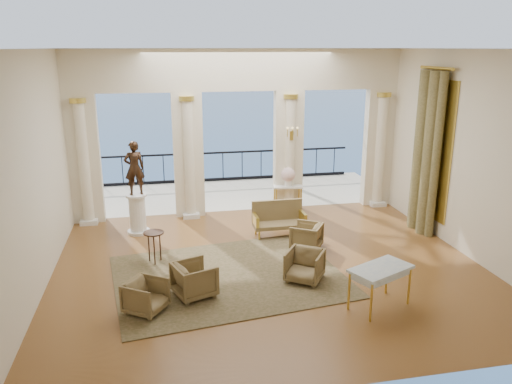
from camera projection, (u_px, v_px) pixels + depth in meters
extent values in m
plane|color=#472B10|center=(270.00, 268.00, 10.64)|extent=(9.00, 9.00, 0.00)
plane|color=beige|center=(341.00, 236.00, 6.24)|extent=(9.00, 0.00, 9.00)
plane|color=beige|center=(32.00, 176.00, 9.16)|extent=(0.00, 8.00, 8.00)
plane|color=beige|center=(472.00, 156.00, 10.86)|extent=(0.00, 8.00, 8.00)
plane|color=white|center=(271.00, 49.00, 9.38)|extent=(9.00, 9.00, 0.00)
cube|color=beige|center=(238.00, 70.00, 13.16)|extent=(9.00, 0.30, 1.10)
cube|color=beige|center=(85.00, 160.00, 13.02)|extent=(0.80, 0.30, 3.40)
cylinder|color=beige|center=(84.00, 165.00, 12.88)|extent=(0.28, 0.28, 3.20)
cylinder|color=gold|center=(78.00, 100.00, 12.42)|extent=(0.40, 0.40, 0.12)
cube|color=silver|center=(90.00, 221.00, 13.31)|extent=(0.45, 0.45, 0.12)
cube|color=beige|center=(188.00, 155.00, 13.53)|extent=(0.80, 0.30, 3.40)
cylinder|color=beige|center=(189.00, 160.00, 13.38)|extent=(0.28, 0.28, 3.20)
cylinder|color=gold|center=(187.00, 98.00, 12.92)|extent=(0.40, 0.40, 0.12)
cube|color=silver|center=(191.00, 215.00, 13.81)|extent=(0.45, 0.45, 0.12)
cube|color=beige|center=(288.00, 151.00, 14.05)|extent=(0.80, 0.30, 3.40)
cylinder|color=beige|center=(290.00, 156.00, 13.91)|extent=(0.28, 0.28, 3.20)
cylinder|color=gold|center=(291.00, 96.00, 13.45)|extent=(0.40, 0.40, 0.12)
cube|color=silver|center=(289.00, 209.00, 14.34)|extent=(0.45, 0.45, 0.12)
cube|color=beige|center=(378.00, 148.00, 14.56)|extent=(0.80, 0.30, 3.40)
cylinder|color=beige|center=(380.00, 152.00, 14.42)|extent=(0.28, 0.28, 3.20)
cylinder|color=gold|center=(384.00, 94.00, 13.96)|extent=(0.40, 0.40, 0.12)
cube|color=silver|center=(376.00, 203.00, 14.85)|extent=(0.45, 0.45, 0.12)
cube|color=beige|center=(230.00, 194.00, 16.11)|extent=(10.00, 3.60, 0.10)
cube|color=black|center=(223.00, 153.00, 17.33)|extent=(9.00, 0.06, 0.06)
cube|color=black|center=(223.00, 179.00, 17.59)|extent=(9.00, 0.06, 0.10)
cylinder|color=black|center=(223.00, 167.00, 17.47)|extent=(0.03, 0.03, 1.00)
cylinder|color=black|center=(102.00, 172.00, 16.70)|extent=(0.03, 0.03, 1.00)
cylinder|color=black|center=(334.00, 162.00, 18.24)|extent=(0.03, 0.03, 1.00)
cylinder|color=#4C3823|center=(285.00, 123.00, 16.64)|extent=(0.20, 0.20, 4.20)
plane|color=navy|center=(173.00, 126.00, 68.81)|extent=(160.00, 160.00, 0.00)
cylinder|color=brown|center=(436.00, 157.00, 11.88)|extent=(0.26, 0.26, 4.00)
cylinder|color=brown|center=(425.00, 154.00, 12.29)|extent=(0.32, 0.32, 4.00)
cylinder|color=brown|center=(417.00, 150.00, 12.72)|extent=(0.26, 0.26, 4.00)
cylinder|color=gold|center=(437.00, 68.00, 11.74)|extent=(0.08, 1.40, 0.08)
cube|color=gold|center=(433.00, 149.00, 12.30)|extent=(0.04, 1.60, 3.40)
cube|color=gold|center=(292.00, 136.00, 13.61)|extent=(0.10, 0.04, 0.25)
cylinder|color=gold|center=(287.00, 133.00, 13.48)|extent=(0.02, 0.02, 0.22)
cylinder|color=gold|center=(292.00, 133.00, 13.51)|extent=(0.02, 0.02, 0.22)
cylinder|color=gold|center=(297.00, 132.00, 13.53)|extent=(0.02, 0.02, 0.22)
cube|color=#35381A|center=(229.00, 276.00, 10.23)|extent=(4.95, 4.09, 0.02)
imported|color=#3F3018|center=(146.00, 295.00, 8.79)|extent=(0.85, 0.86, 0.65)
imported|color=#3F3018|center=(305.00, 264.00, 9.96)|extent=(0.92, 0.91, 0.70)
imported|color=#3F3018|center=(306.00, 235.00, 11.57)|extent=(0.87, 0.88, 0.67)
imported|color=#3F3018|center=(194.00, 278.00, 9.35)|extent=(0.86, 0.89, 0.73)
cube|color=#3F3018|center=(279.00, 225.00, 12.38)|extent=(1.29, 0.54, 0.10)
cube|color=#3F3018|center=(277.00, 210.00, 12.52)|extent=(1.29, 0.09, 0.53)
cube|color=gold|center=(256.00, 220.00, 12.21)|extent=(0.08, 0.53, 0.25)
cube|color=gold|center=(303.00, 217.00, 12.45)|extent=(0.08, 0.53, 0.25)
cylinder|color=gold|center=(259.00, 236.00, 12.12)|extent=(0.05, 0.05, 0.24)
cylinder|color=gold|center=(303.00, 232.00, 12.33)|extent=(0.05, 0.05, 0.24)
cylinder|color=gold|center=(256.00, 230.00, 12.51)|extent=(0.05, 0.05, 0.24)
cylinder|color=gold|center=(298.00, 227.00, 12.73)|extent=(0.05, 0.05, 0.24)
cube|color=#ACC1D4|center=(381.00, 269.00, 8.84)|extent=(1.28, 1.03, 0.05)
cylinder|color=gold|center=(371.00, 302.00, 8.46)|extent=(0.05, 0.05, 0.72)
cylinder|color=gold|center=(409.00, 286.00, 9.04)|extent=(0.05, 0.05, 0.72)
cylinder|color=gold|center=(349.00, 291.00, 8.86)|extent=(0.05, 0.05, 0.72)
cylinder|color=gold|center=(387.00, 276.00, 9.44)|extent=(0.05, 0.05, 0.72)
cylinder|color=silver|center=(139.00, 231.00, 12.63)|extent=(0.56, 0.56, 0.07)
cylinder|color=silver|center=(138.00, 214.00, 12.49)|extent=(0.41, 0.41, 0.89)
cylinder|color=silver|center=(136.00, 195.00, 12.36)|extent=(0.52, 0.52, 0.06)
imported|color=#2F1F14|center=(134.00, 168.00, 12.16)|extent=(0.55, 0.42, 1.34)
cube|color=silver|center=(288.00, 187.00, 14.02)|extent=(0.85, 0.43, 0.05)
cylinder|color=gold|center=(275.00, 201.00, 14.00)|extent=(0.04, 0.04, 0.73)
cylinder|color=gold|center=(301.00, 201.00, 14.04)|extent=(0.04, 0.04, 0.73)
cylinder|color=gold|center=(275.00, 199.00, 14.22)|extent=(0.04, 0.04, 0.73)
cylinder|color=gold|center=(300.00, 198.00, 14.26)|extent=(0.04, 0.04, 0.73)
cylinder|color=white|center=(288.00, 182.00, 13.98)|extent=(0.20, 0.20, 0.25)
sphere|color=#C78E96|center=(288.00, 175.00, 13.92)|extent=(0.40, 0.40, 0.40)
cylinder|color=black|center=(154.00, 233.00, 10.69)|extent=(0.44, 0.44, 0.03)
cylinder|color=black|center=(160.00, 247.00, 10.88)|extent=(0.03, 0.03, 0.68)
cylinder|color=black|center=(149.00, 247.00, 10.84)|extent=(0.03, 0.03, 0.68)
cylinder|color=black|center=(154.00, 251.00, 10.66)|extent=(0.03, 0.03, 0.68)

